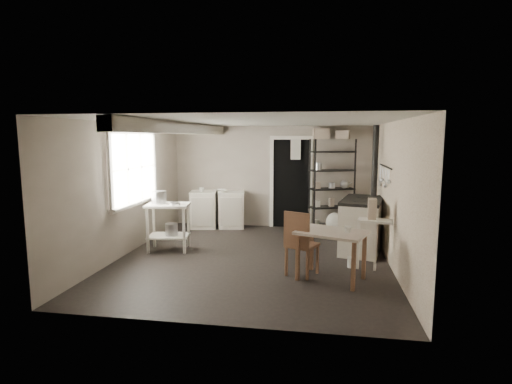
# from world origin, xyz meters

# --- Properties ---
(floor) EXTENTS (5.00, 5.00, 0.00)m
(floor) POSITION_xyz_m (0.00, 0.00, 0.00)
(floor) COLOR black
(floor) RESTS_ON ground
(ceiling) EXTENTS (5.00, 5.00, 0.00)m
(ceiling) POSITION_xyz_m (0.00, 0.00, 2.30)
(ceiling) COLOR beige
(ceiling) RESTS_ON wall_back
(wall_back) EXTENTS (4.50, 0.02, 2.30)m
(wall_back) POSITION_xyz_m (0.00, 2.50, 1.15)
(wall_back) COLOR #A89C8F
(wall_back) RESTS_ON ground
(wall_front) EXTENTS (4.50, 0.02, 2.30)m
(wall_front) POSITION_xyz_m (0.00, -2.50, 1.15)
(wall_front) COLOR #A89C8F
(wall_front) RESTS_ON ground
(wall_left) EXTENTS (0.02, 5.00, 2.30)m
(wall_left) POSITION_xyz_m (-2.25, 0.00, 1.15)
(wall_left) COLOR #A89C8F
(wall_left) RESTS_ON ground
(wall_right) EXTENTS (0.02, 5.00, 2.30)m
(wall_right) POSITION_xyz_m (2.25, 0.00, 1.15)
(wall_right) COLOR #A89C8F
(wall_right) RESTS_ON ground
(window) EXTENTS (0.12, 1.76, 1.28)m
(window) POSITION_xyz_m (-2.22, 0.20, 1.50)
(window) COLOR white
(window) RESTS_ON wall_left
(doorway) EXTENTS (0.96, 0.10, 2.08)m
(doorway) POSITION_xyz_m (0.45, 2.47, 1.00)
(doorway) COLOR white
(doorway) RESTS_ON ground
(ceiling_beam) EXTENTS (0.18, 5.00, 0.18)m
(ceiling_beam) POSITION_xyz_m (-1.20, 0.00, 2.20)
(ceiling_beam) COLOR white
(ceiling_beam) RESTS_ON ceiling
(wallpaper_panel) EXTENTS (0.01, 5.00, 2.30)m
(wallpaper_panel) POSITION_xyz_m (2.24, 0.00, 1.15)
(wallpaper_panel) COLOR beige
(wallpaper_panel) RESTS_ON wall_right
(utensil_rail) EXTENTS (0.06, 1.20, 0.44)m
(utensil_rail) POSITION_xyz_m (2.19, 0.60, 1.55)
(utensil_rail) COLOR silver
(utensil_rail) RESTS_ON wall_right
(prep_table) EXTENTS (0.82, 0.64, 0.86)m
(prep_table) POSITION_xyz_m (-1.60, 0.22, 0.40)
(prep_table) COLOR white
(prep_table) RESTS_ON ground
(stockpot) EXTENTS (0.35, 0.35, 0.29)m
(stockpot) POSITION_xyz_m (-1.78, 0.26, 0.94)
(stockpot) COLOR silver
(stockpot) RESTS_ON prep_table
(saucepan) EXTENTS (0.22, 0.22, 0.10)m
(saucepan) POSITION_xyz_m (-1.44, 0.16, 0.85)
(saucepan) COLOR silver
(saucepan) RESTS_ON prep_table
(bucket) EXTENTS (0.24, 0.24, 0.24)m
(bucket) POSITION_xyz_m (-1.53, 0.19, 0.39)
(bucket) COLOR silver
(bucket) RESTS_ON prep_table
(base_cabinets) EXTENTS (1.35, 0.77, 0.84)m
(base_cabinets) POSITION_xyz_m (-1.19, 2.18, 0.46)
(base_cabinets) COLOR silver
(base_cabinets) RESTS_ON ground
(mixing_bowl) EXTENTS (0.30, 0.30, 0.07)m
(mixing_bowl) POSITION_xyz_m (-1.09, 2.13, 0.96)
(mixing_bowl) COLOR white
(mixing_bowl) RESTS_ON base_cabinets
(counter_cup) EXTENTS (0.14, 0.14, 0.09)m
(counter_cup) POSITION_xyz_m (-1.53, 2.08, 0.97)
(counter_cup) COLOR white
(counter_cup) RESTS_ON base_cabinets
(shelf_rack) EXTENTS (1.02, 0.69, 2.01)m
(shelf_rack) POSITION_xyz_m (1.36, 2.28, 0.95)
(shelf_rack) COLOR black
(shelf_rack) RESTS_ON ground
(shelf_jar) EXTENTS (0.10, 0.10, 0.17)m
(shelf_jar) POSITION_xyz_m (1.09, 2.27, 1.36)
(shelf_jar) COLOR white
(shelf_jar) RESTS_ON shelf_rack
(storage_box_a) EXTENTS (0.36, 0.33, 0.23)m
(storage_box_a) POSITION_xyz_m (1.10, 2.31, 2.01)
(storage_box_a) COLOR beige
(storage_box_a) RESTS_ON shelf_rack
(storage_box_b) EXTENTS (0.32, 0.30, 0.18)m
(storage_box_b) POSITION_xyz_m (1.57, 2.28, 1.99)
(storage_box_b) COLOR beige
(storage_box_b) RESTS_ON shelf_rack
(stove) EXTENTS (0.91, 1.32, 0.95)m
(stove) POSITION_xyz_m (1.86, 0.75, 0.44)
(stove) COLOR silver
(stove) RESTS_ON ground
(stovepipe) EXTENTS (0.12, 0.12, 1.48)m
(stovepipe) POSITION_xyz_m (2.11, 1.20, 1.59)
(stovepipe) COLOR black
(stovepipe) RESTS_ON stove
(side_ledge) EXTENTS (0.57, 0.37, 0.80)m
(side_ledge) POSITION_xyz_m (1.95, -0.34, 0.43)
(side_ledge) COLOR white
(side_ledge) RESTS_ON ground
(oats_box) EXTENTS (0.14, 0.22, 0.31)m
(oats_box) POSITION_xyz_m (1.90, -0.28, 1.01)
(oats_box) COLOR beige
(oats_box) RESTS_ON side_ledge
(work_table) EXTENTS (1.12, 0.95, 0.72)m
(work_table) POSITION_xyz_m (1.28, -0.85, 0.38)
(work_table) COLOR beige
(work_table) RESTS_ON ground
(table_cup) EXTENTS (0.12, 0.12, 0.09)m
(table_cup) POSITION_xyz_m (1.50, -0.92, 0.81)
(table_cup) COLOR white
(table_cup) RESTS_ON work_table
(chair) EXTENTS (0.54, 0.55, 0.99)m
(chair) POSITION_xyz_m (0.86, -0.70, 0.48)
(chair) COLOR brown
(chair) RESTS_ON ground
(flour_sack) EXTENTS (0.44, 0.40, 0.44)m
(flour_sack) POSITION_xyz_m (1.43, 2.06, 0.24)
(flour_sack) COLOR silver
(flour_sack) RESTS_ON ground
(floor_crock) EXTENTS (0.16, 0.16, 0.16)m
(floor_crock) POSITION_xyz_m (1.62, -0.24, 0.07)
(floor_crock) COLOR white
(floor_crock) RESTS_ON ground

